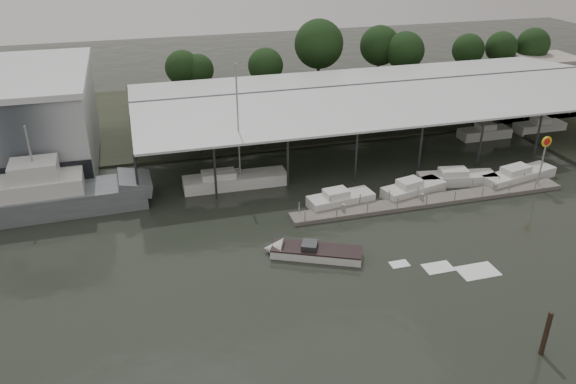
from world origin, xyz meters
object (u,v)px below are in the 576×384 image
object	(u,v)px
white_sailboat	(233,180)
shell_fuel_sign	(544,152)
grey_trawler	(53,196)
speedboat_underway	(308,252)

from	to	relation	value
white_sailboat	shell_fuel_sign	bearing A→B (deg)	-15.32
shell_fuel_sign	grey_trawler	world-z (taller)	grey_trawler
grey_trawler	speedboat_underway	world-z (taller)	grey_trawler
shell_fuel_sign	speedboat_underway	distance (m)	27.12
white_sailboat	speedboat_underway	bearing A→B (deg)	-75.83
grey_trawler	speedboat_underway	bearing A→B (deg)	-35.93
grey_trawler	white_sailboat	distance (m)	17.07
shell_fuel_sign	white_sailboat	size ratio (longest dim) A/B	0.43
shell_fuel_sign	grey_trawler	bearing A→B (deg)	170.35
shell_fuel_sign	speedboat_underway	bearing A→B (deg)	-167.43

